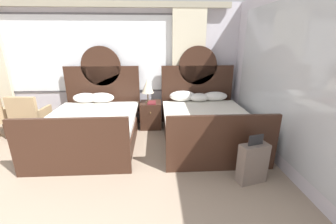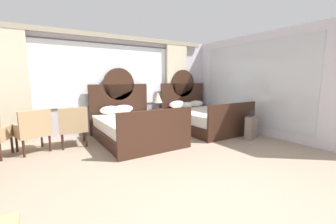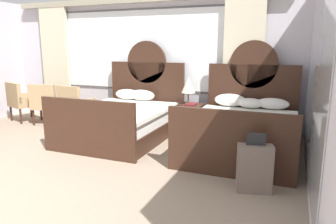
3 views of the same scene
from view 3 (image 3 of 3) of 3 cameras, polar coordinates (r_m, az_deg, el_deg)
name	(u,v)px [view 3 (image 3 of 3)]	position (r m, az deg, el deg)	size (l,w,h in m)	color
wall_back_window	(140,58)	(6.92, -5.05, 9.67)	(6.73, 0.22, 2.70)	silver
wall_right_mirror	(321,78)	(3.81, 26.04, 5.62)	(0.08, 4.83, 2.70)	silver
bed_near_window	(124,119)	(5.93, -8.00, -1.27)	(1.67, 2.19, 1.79)	#382116
bed_near_mirror	(243,130)	(5.24, 13.39, -3.17)	(1.67, 2.19, 1.79)	#382116
nightstand_between_beds	(191,119)	(6.12, 4.17, -1.29)	(0.46, 0.49, 0.59)	#382116
table_lamp_on_nightstand	(188,85)	(6.00, 3.72, 4.88)	(0.27, 0.27, 0.53)	brown
book_on_nightstand	(191,104)	(5.96, 4.20, 1.41)	(0.18, 0.26, 0.03)	maroon
armchair_by_window_left	(75,104)	(6.86, -16.57, 1.34)	(0.62, 0.62, 0.89)	tan
armchair_by_window_centre	(46,102)	(7.35, -21.18, 1.71)	(0.71, 0.71, 0.89)	tan
armchair_by_window_right	(22,100)	(7.85, -25.02, 2.00)	(0.72, 0.72, 0.89)	tan
suitcase_on_floor	(254,168)	(3.85, 15.41, -9.79)	(0.43, 0.27, 0.72)	#75665B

